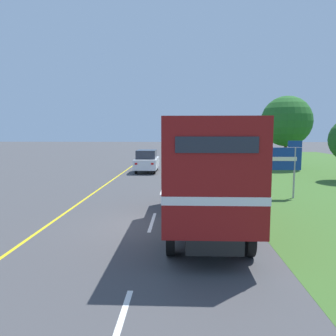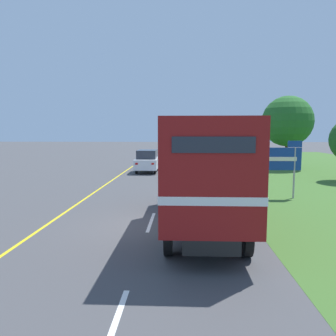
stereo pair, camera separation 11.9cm
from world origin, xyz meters
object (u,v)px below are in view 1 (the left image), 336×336
object	(u,v)px
lead_car_white	(147,161)
highway_sign	(280,161)
roadside_tree_far	(250,130)
roadside_tree_mid	(287,121)
horse_trailer_truck	(204,170)

from	to	relation	value
lead_car_white	highway_sign	xyz separation A→B (m)	(7.80, -10.57, 0.95)
lead_car_white	roadside_tree_far	world-z (taller)	roadside_tree_far
roadside_tree_mid	roadside_tree_far	bearing A→B (deg)	97.49
highway_sign	roadside_tree_far	bearing A→B (deg)	81.89
horse_trailer_truck	highway_sign	world-z (taller)	horse_trailer_truck
highway_sign	roadside_tree_far	world-z (taller)	roadside_tree_far
horse_trailer_truck	roadside_tree_mid	world-z (taller)	roadside_tree_mid
highway_sign	roadside_tree_mid	xyz separation A→B (m)	(4.56, 13.73, 2.40)
lead_car_white	roadside_tree_mid	size ratio (longest dim) A/B	0.64
horse_trailer_truck	highway_sign	bearing A→B (deg)	52.55
highway_sign	roadside_tree_far	distance (m)	23.54
roadside_tree_mid	roadside_tree_far	xyz separation A→B (m)	(-1.25, 9.51, -0.67)
horse_trailer_truck	lead_car_white	bearing A→B (deg)	102.62
horse_trailer_truck	highway_sign	size ratio (longest dim) A/B	2.85
roadside_tree_mid	lead_car_white	bearing A→B (deg)	-165.68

